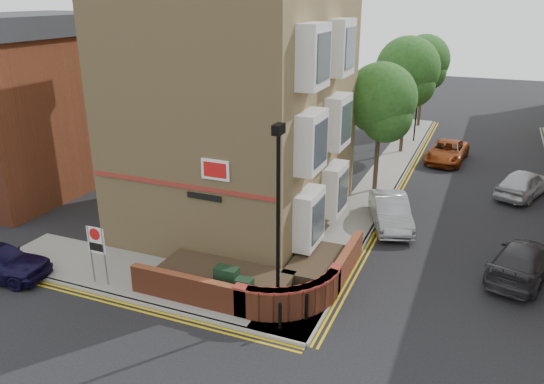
% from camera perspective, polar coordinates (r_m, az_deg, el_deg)
% --- Properties ---
extents(ground, '(120.00, 120.00, 0.00)m').
position_cam_1_polar(ground, '(17.57, -5.90, -13.95)').
color(ground, black).
rests_on(ground, ground).
extents(pavement_corner, '(13.00, 3.00, 0.12)m').
position_cam_1_polar(pavement_corner, '(20.25, -12.73, -9.16)').
color(pavement_corner, gray).
rests_on(pavement_corner, ground).
extents(pavement_main, '(2.00, 32.00, 0.12)m').
position_cam_1_polar(pavement_main, '(30.70, 11.74, 1.36)').
color(pavement_main, gray).
rests_on(pavement_main, ground).
extents(kerb_side, '(13.00, 0.15, 0.12)m').
position_cam_1_polar(kerb_side, '(19.23, -15.31, -11.12)').
color(kerb_side, gray).
rests_on(kerb_side, ground).
extents(kerb_main_near, '(0.15, 32.00, 0.12)m').
position_cam_1_polar(kerb_main_near, '(30.55, 13.57, 1.11)').
color(kerb_main_near, gray).
rests_on(kerb_main_near, ground).
extents(yellow_lines_side, '(13.00, 0.28, 0.01)m').
position_cam_1_polar(yellow_lines_side, '(19.10, -15.75, -11.60)').
color(yellow_lines_side, gold).
rests_on(yellow_lines_side, ground).
extents(yellow_lines_main, '(0.28, 32.00, 0.01)m').
position_cam_1_polar(yellow_lines_main, '(30.54, 14.03, 0.96)').
color(yellow_lines_main, gold).
rests_on(yellow_lines_main, ground).
extents(corner_building, '(8.95, 10.40, 13.60)m').
position_cam_1_polar(corner_building, '(23.21, -3.28, 11.35)').
color(corner_building, tan).
rests_on(corner_building, ground).
extents(garden_wall, '(6.80, 6.00, 1.20)m').
position_cam_1_polar(garden_wall, '(19.44, -2.37, -10.15)').
color(garden_wall, brown).
rests_on(garden_wall, ground).
extents(lamppost, '(0.25, 0.50, 6.30)m').
position_cam_1_polar(lamppost, '(16.28, 0.66, -3.28)').
color(lamppost, black).
rests_on(lamppost, pavement_corner).
extents(utility_cabinet_large, '(0.80, 0.45, 1.20)m').
position_cam_1_polar(utility_cabinet_large, '(18.27, -4.87, -9.77)').
color(utility_cabinet_large, black).
rests_on(utility_cabinet_large, pavement_corner).
extents(utility_cabinet_small, '(0.55, 0.40, 1.10)m').
position_cam_1_polar(utility_cabinet_small, '(17.75, -2.98, -10.88)').
color(utility_cabinet_small, black).
rests_on(utility_cabinet_small, pavement_corner).
extents(bollard_near, '(0.11, 0.11, 0.90)m').
position_cam_1_polar(bollard_near, '(16.83, 0.87, -13.19)').
color(bollard_near, black).
rests_on(bollard_near, pavement_corner).
extents(bollard_far, '(0.11, 0.11, 0.90)m').
position_cam_1_polar(bollard_far, '(17.29, 3.76, -12.23)').
color(bollard_far, black).
rests_on(bollard_far, pavement_corner).
extents(zone_sign, '(0.72, 0.07, 2.20)m').
position_cam_1_polar(zone_sign, '(19.70, -18.35, -5.42)').
color(zone_sign, slate).
rests_on(zone_sign, pavement_corner).
extents(side_building, '(6.40, 10.40, 9.00)m').
position_cam_1_polar(side_building, '(30.74, -24.34, 8.67)').
color(side_building, brown).
rests_on(side_building, ground).
extents(tree_near, '(3.64, 3.65, 6.70)m').
position_cam_1_polar(tree_near, '(27.65, 11.61, 9.25)').
color(tree_near, '#382B1E').
rests_on(tree_near, pavement_main).
extents(tree_mid, '(4.03, 4.03, 7.42)m').
position_cam_1_polar(tree_mid, '(35.36, 14.36, 12.24)').
color(tree_mid, '#382B1E').
rests_on(tree_mid, pavement_main).
extents(tree_far, '(3.81, 3.81, 7.00)m').
position_cam_1_polar(tree_far, '(43.26, 16.05, 13.12)').
color(tree_far, '#382B1E').
rests_on(tree_far, pavement_main).
extents(traffic_light_assembly, '(0.20, 0.16, 4.20)m').
position_cam_1_polar(traffic_light_assembly, '(38.58, 15.34, 9.15)').
color(traffic_light_assembly, black).
rests_on(traffic_light_assembly, pavement_main).
extents(silver_car_near, '(2.84, 4.53, 1.41)m').
position_cam_1_polar(silver_car_near, '(24.54, 12.62, -2.04)').
color(silver_car_near, gray).
rests_on(silver_car_near, ground).
extents(red_car_main, '(2.54, 4.79, 1.28)m').
position_cam_1_polar(red_car_main, '(35.09, 18.32, 4.15)').
color(red_car_main, '#86330E').
rests_on(red_car_main, ground).
extents(grey_car_far, '(2.92, 4.82, 1.31)m').
position_cam_1_polar(grey_car_far, '(21.81, 25.34, -6.74)').
color(grey_car_far, '#28272B').
rests_on(grey_car_far, ground).
extents(silver_car_far, '(3.14, 4.53, 1.43)m').
position_cam_1_polar(silver_car_far, '(30.40, 25.47, 0.85)').
color(silver_car_far, '#B7BABF').
rests_on(silver_car_far, ground).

